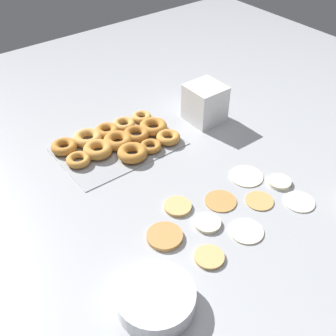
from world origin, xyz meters
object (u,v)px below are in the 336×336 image
at_px(pancake_4, 246,231).
at_px(container_stack, 205,103).
at_px(pancake_8, 279,182).
at_px(pancake_0, 165,236).
at_px(pancake_9, 221,201).
at_px(pancake_1, 207,223).
at_px(donut_tray, 119,140).
at_px(pancake_5, 178,206).
at_px(batter_bowl, 156,299).
at_px(pancake_6, 209,257).
at_px(pancake_2, 246,176).
at_px(pancake_7, 299,201).
at_px(pancake_3, 259,200).

bearing_deg(pancake_4, container_stack, -119.49).
bearing_deg(pancake_8, pancake_4, 19.17).
distance_m(pancake_0, pancake_9, 0.24).
bearing_deg(pancake_1, donut_tray, -90.79).
bearing_deg(pancake_5, pancake_4, 116.13).
relative_size(pancake_5, donut_tray, 0.19).
relative_size(pancake_9, donut_tray, 0.23).
relative_size(pancake_4, pancake_8, 1.33).
bearing_deg(pancake_1, pancake_8, 178.71).
relative_size(pancake_1, batter_bowl, 0.41).
xyz_separation_m(pancake_4, batter_bowl, (0.37, 0.04, 0.02)).
bearing_deg(pancake_6, pancake_2, -151.14).
xyz_separation_m(pancake_4, pancake_5, (0.10, -0.21, 0.00)).
relative_size(pancake_9, batter_bowl, 0.51).
height_order(pancake_1, donut_tray, donut_tray).
xyz_separation_m(pancake_7, pancake_8, (-0.02, -0.10, 0.00)).
xyz_separation_m(pancake_7, container_stack, (-0.08, -0.57, 0.07)).
height_order(pancake_0, pancake_9, pancake_0).
xyz_separation_m(pancake_6, batter_bowl, (0.21, 0.03, 0.02)).
height_order(pancake_3, pancake_5, pancake_5).
bearing_deg(pancake_9, pancake_5, -25.81).
distance_m(pancake_3, pancake_8, 0.12).
relative_size(pancake_3, container_stack, 0.60).
distance_m(donut_tray, container_stack, 0.39).
xyz_separation_m(pancake_6, pancake_7, (-0.39, 0.01, -0.00)).
height_order(pancake_5, batter_bowl, batter_bowl).
xyz_separation_m(pancake_0, pancake_9, (-0.24, -0.01, -0.00)).
bearing_deg(donut_tray, pancake_8, 120.89).
relative_size(pancake_5, pancake_7, 0.88).
bearing_deg(pancake_5, container_stack, -140.22).
bearing_deg(pancake_9, container_stack, -124.87).
bearing_deg(pancake_3, batter_bowl, 11.59).
bearing_deg(container_stack, pancake_4, 60.51).
bearing_deg(container_stack, pancake_6, 50.00).
bearing_deg(pancake_7, donut_tray, -64.85).
distance_m(pancake_7, pancake_9, 0.26).
xyz_separation_m(pancake_2, batter_bowl, (0.56, 0.22, 0.02)).
height_order(pancake_0, pancake_5, pancake_0).
height_order(donut_tray, container_stack, container_stack).
bearing_deg(batter_bowl, donut_tray, -114.68).
distance_m(pancake_9, batter_bowl, 0.44).
height_order(pancake_3, pancake_8, pancake_8).
relative_size(pancake_3, pancake_4, 0.88).
bearing_deg(pancake_3, pancake_6, 14.47).
xyz_separation_m(pancake_7, donut_tray, (0.30, -0.64, 0.01)).
bearing_deg(pancake_8, pancake_7, 78.96).
bearing_deg(pancake_7, pancake_4, -3.87).
distance_m(pancake_1, pancake_8, 0.33).
height_order(batter_bowl, container_stack, container_stack).
xyz_separation_m(pancake_7, batter_bowl, (0.60, 0.02, 0.02)).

